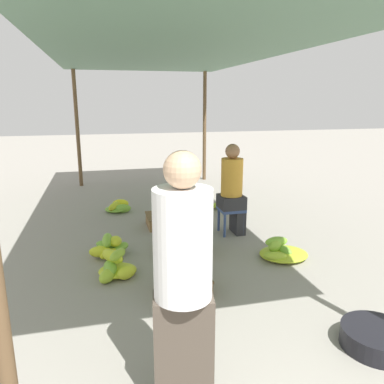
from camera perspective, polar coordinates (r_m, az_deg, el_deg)
canopy_post_back_left at (r=8.46m, az=-17.06°, el=9.11°), size 0.08×0.08×2.47m
canopy_post_back_right at (r=8.77m, az=1.93°, el=9.85°), size 0.08×0.08×2.47m
canopy_tarp at (r=5.12m, az=-3.16°, el=21.00°), size 3.22×7.26×0.04m
vendor_foreground at (r=2.22m, az=-1.38°, el=-13.62°), size 0.39×0.39×1.59m
stool at (r=5.31m, az=5.96°, el=-3.15°), size 0.34×0.34×0.37m
vendor_seated at (r=5.22m, az=6.24°, el=0.57°), size 0.35×0.34×1.27m
basin_black at (r=3.39m, az=26.31°, el=-19.34°), size 0.54×0.54×0.15m
banana_pile_left_0 at (r=4.18m, az=-11.59°, el=-11.23°), size 0.45×0.50×0.28m
banana_pile_left_1 at (r=6.46m, az=-11.24°, el=-2.30°), size 0.43×0.39×0.19m
banana_pile_left_2 at (r=4.71m, az=-12.54°, el=-8.30°), size 0.52×0.49×0.26m
banana_pile_right_0 at (r=4.67m, az=13.47°, el=-8.84°), size 0.62×0.51×0.24m
banana_pile_right_1 at (r=7.81m, az=-0.50°, el=0.69°), size 0.45×0.56×0.16m
banana_pile_right_2 at (r=6.56m, az=4.71°, el=-1.75°), size 0.38×0.47×0.23m
crate_near at (r=5.65m, az=-4.40°, el=-4.33°), size 0.49×0.49×0.18m
crate_mid at (r=3.81m, az=-1.13°, el=-13.62°), size 0.47×0.47×0.18m
crate_far at (r=4.65m, az=-0.95°, el=-8.04°), size 0.49×0.49×0.23m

